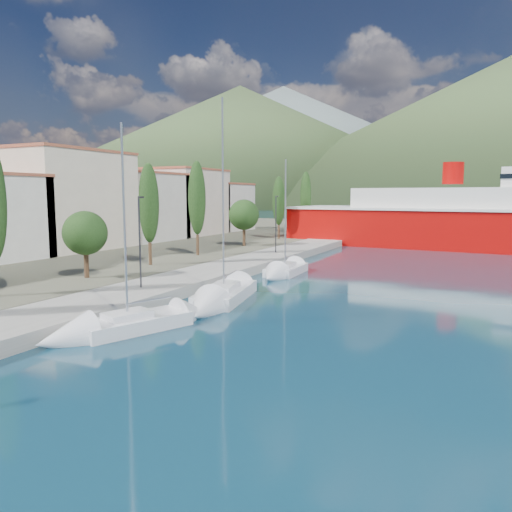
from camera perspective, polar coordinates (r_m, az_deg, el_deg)
The scene contains 9 objects.
ground at distance 132.11m, azimuth 20.32°, elevation 3.56°, with size 1400.00×1400.00×0.00m, color #103649.
quay at distance 43.44m, azimuth -3.87°, elevation -1.69°, with size 5.00×88.00×0.80m, color gray.
land_strip at distance 76.07m, azimuth -25.62°, elevation 1.34°, with size 70.00×148.00×0.70m, color #565644.
town_buildings at distance 65.43m, azimuth -16.93°, elevation 5.50°, with size 9.20×69.20×11.30m.
tree_row at distance 50.96m, azimuth -7.45°, elevation 5.54°, with size 3.73×65.11×10.31m.
lamp_posts at distance 34.21m, azimuth -12.72°, elevation 2.02°, with size 0.15×44.88×6.06m.
sailboat_near at distance 25.86m, azimuth -17.47°, elevation -8.23°, with size 5.00×8.24×11.38m.
sailboat_mid at distance 31.24m, azimuth -4.74°, elevation -5.26°, with size 4.56×10.08×14.04m.
sailboat_far at distance 42.48m, azimuth 2.68°, elevation -2.00°, with size 2.74×7.53×10.91m.
Camera 1 is at (12.15, -11.37, 6.96)m, focal length 35.00 mm.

